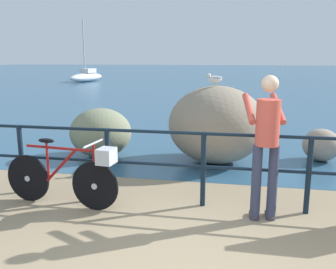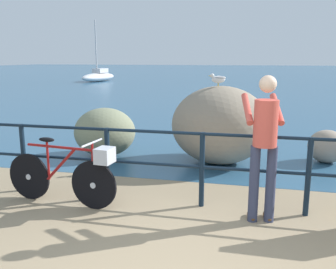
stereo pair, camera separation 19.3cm
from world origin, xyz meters
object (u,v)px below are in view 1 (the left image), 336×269
Objects in this scene: sailboat at (87,76)px; breakwater_boulder_right at (321,145)px; bicycle at (70,173)px; breakwater_boulder_left at (101,133)px; seagull at (215,79)px; person_at_railing at (266,141)px; breakwater_boulder_main at (217,125)px.

breakwater_boulder_right is at bearing 42.35° from sailboat.
breakwater_boulder_left is at bearing 108.78° from bicycle.
breakwater_boulder_right is 0.14× the size of sailboat.
bicycle is 3.21m from seagull.
breakwater_boulder_right is at bearing 45.22° from bicycle.
breakwater_boulder_left is (-0.54, 2.53, 0.03)m from bicycle.
person_at_railing is (2.51, 0.09, 0.53)m from bicycle.
sailboat reaches higher than breakwater_boulder_right.
breakwater_boulder_main is 0.37× the size of sailboat.
breakwater_boulder_main is at bearing 37.94° from sailboat.
person_at_railing is 27.51m from sailboat.
breakwater_boulder_main is at bearing -141.59° from seagull.
person_at_railing is at bearing 8.72° from bicycle.
bicycle is 0.93× the size of breakwater_boulder_main.
person_at_railing is 2.58m from breakwater_boulder_main.
sailboat is at bearing 113.87° from breakwater_boulder_left.
sailboat is at bearing 123.18° from breakwater_boulder_right.
person_at_railing reaches higher than breakwater_boulder_main.
breakwater_boulder_left is 4.35m from breakwater_boulder_right.
breakwater_boulder_main is at bearing 0.64° from breakwater_boulder_left.
bicycle is 2.41× the size of breakwater_boulder_right.
breakwater_boulder_left is (-2.32, -0.03, -0.24)m from breakwater_boulder_main.
person_at_railing is 2.57m from seagull.
breakwater_boulder_main reaches higher than bicycle.
breakwater_boulder_right is at bearing -34.30° from person_at_railing.
bicycle is 0.95× the size of person_at_railing.
breakwater_boulder_left is at bearing 33.04° from sailboat.
bicycle reaches higher than breakwater_boulder_right.
person_at_railing reaches higher than bicycle.
sailboat reaches higher than breakwater_boulder_main.
breakwater_boulder_main is (-0.74, 2.46, -0.26)m from person_at_railing.
breakwater_boulder_main reaches higher than breakwater_boulder_right.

